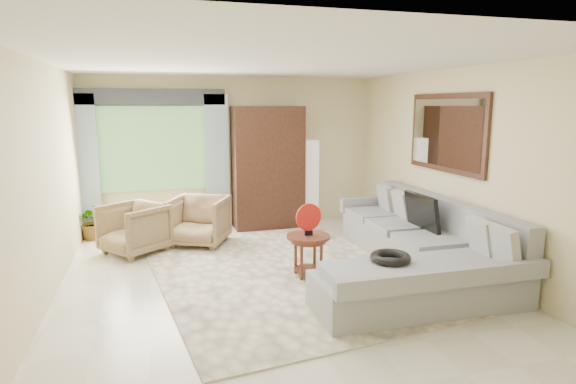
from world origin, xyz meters
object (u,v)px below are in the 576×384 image
object	(u,v)px
armchair_right	(199,221)
potted_plant	(93,221)
coffee_table	(308,255)
armchair_left	(134,229)
armoire	(268,167)
floor_lamp	(310,182)
sectional_sofa	(416,253)
tv_screen	(422,212)

from	to	relation	value
armchair_right	potted_plant	bearing A→B (deg)	178.93
armchair_right	potted_plant	xyz separation A→B (m)	(-1.61, 0.80, -0.08)
coffee_table	armchair_right	distance (m)	2.14
armchair_left	potted_plant	world-z (taller)	armchair_left
coffee_table	armoire	xyz separation A→B (m)	(0.11, 2.61, 0.77)
armchair_left	floor_lamp	size ratio (longest dim) A/B	0.53
coffee_table	armoire	distance (m)	2.73
sectional_sofa	coffee_table	size ratio (longest dim) A/B	6.39
potted_plant	floor_lamp	size ratio (longest dim) A/B	0.39
floor_lamp	armchair_right	bearing A→B (deg)	-156.98
sectional_sofa	potted_plant	xyz separation A→B (m)	(-4.12, 2.87, 0.01)
tv_screen	armchair_right	xyz separation A→B (m)	(-2.78, 1.72, -0.35)
potted_plant	armoire	size ratio (longest dim) A/B	0.28
sectional_sofa	armchair_left	distance (m)	3.95
armchair_left	armchair_right	bearing A→B (deg)	62.70
sectional_sofa	armchair_right	bearing A→B (deg)	140.47
sectional_sofa	floor_lamp	xyz separation A→B (m)	(-0.43, 2.96, 0.47)
armchair_right	floor_lamp	xyz separation A→B (m)	(2.08, 0.88, 0.38)
coffee_table	floor_lamp	xyz separation A→B (m)	(0.91, 2.67, 0.47)
armchair_right	potted_plant	world-z (taller)	armchair_right
armchair_left	floor_lamp	world-z (taller)	floor_lamp
armchair_left	potted_plant	xyz separation A→B (m)	(-0.66, 0.97, -0.07)
armchair_right	armoire	xyz separation A→B (m)	(1.28, 0.82, 0.68)
coffee_table	potted_plant	size ratio (longest dim) A/B	0.92
sectional_sofa	armoire	xyz separation A→B (m)	(-1.23, 2.90, 0.77)
armoire	floor_lamp	distance (m)	0.86
potted_plant	sectional_sofa	bearing A→B (deg)	-34.86
coffee_table	armchair_right	bearing A→B (deg)	123.23
tv_screen	floor_lamp	xyz separation A→B (m)	(-0.70, 2.60, 0.03)
armchair_left	armchair_right	size ratio (longest dim) A/B	0.97
sectional_sofa	coffee_table	distance (m)	1.37
coffee_table	floor_lamp	distance (m)	2.86
sectional_sofa	armchair_right	distance (m)	3.26
sectional_sofa	tv_screen	distance (m)	0.62
tv_screen	potted_plant	bearing A→B (deg)	150.18
armchair_right	potted_plant	size ratio (longest dim) A/B	1.41
tv_screen	armchair_right	distance (m)	3.29
tv_screen	armchair_right	world-z (taller)	tv_screen
armoire	tv_screen	bearing A→B (deg)	-59.46
armchair_left	armchair_right	distance (m)	0.96
sectional_sofa	potted_plant	world-z (taller)	sectional_sofa
armchair_left	tv_screen	bearing A→B (deg)	29.73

